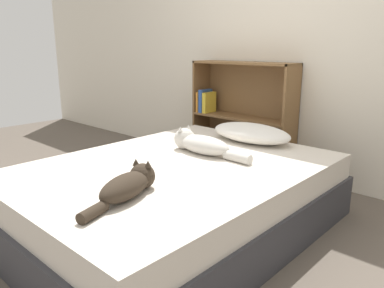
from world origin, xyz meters
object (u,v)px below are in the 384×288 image
Objects in this scene: cat_light at (200,144)px; bed at (176,197)px; cat_dark at (129,185)px; bookshelf at (242,116)px; pillow at (251,133)px.

bed is at bearing 101.24° from cat_light.
cat_dark is (0.19, -0.51, 0.28)m from bed.
cat_light is 1.06m from bookshelf.
pillow is at bearing 88.50° from bed.
cat_light is at bearing -69.85° from bookshelf.
cat_dark is at bearing -82.30° from pillow.
pillow is 0.49m from cat_light.
bookshelf is at bearing 108.17° from bed.
bookshelf reaches higher than cat_dark.
cat_dark is (0.25, -0.80, -0.00)m from cat_light.
pillow is at bearing -9.06° from cat_dark.
cat_light reaches higher than cat_dark.
cat_dark reaches higher than pillow.
cat_dark reaches higher than bed.
cat_light is at bearing 101.09° from bed.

